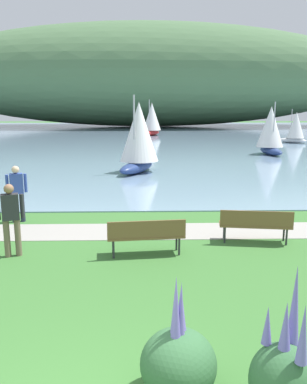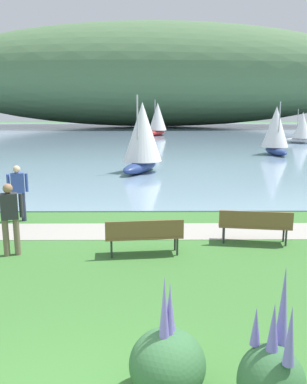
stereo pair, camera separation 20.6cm
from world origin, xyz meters
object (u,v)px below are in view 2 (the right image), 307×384
Objects in this scene: person_at_shoreline at (18,190)px; sailboat_nearest_to_shore at (157,119)px; park_bench_further_along at (255,224)px; sailboat_mid_bay at (142,136)px; person_on_the_grass at (10,215)px; sailboat_toward_hillside at (276,130)px; sailboat_far_off at (302,127)px; park_bench_near_camera at (144,234)px.

sailboat_nearest_to_shore is at bearing 82.66° from person_at_shoreline.
sailboat_mid_bay reaches higher than park_bench_further_along.
person_on_the_grass is 0.45× the size of sailboat_toward_hillside.
sailboat_nearest_to_shore is 28.48m from sailboat_mid_bay.
park_bench_further_along is 0.57× the size of sailboat_far_off.
sailboat_toward_hillside is (9.46, 7.90, -0.10)m from sailboat_mid_bay.
person_at_shoreline is 0.40× the size of sailboat_nearest_to_shore.
sailboat_mid_bay is at bearing -130.58° from sailboat_far_off.
sailboat_far_off is (11.86, 28.70, 1.04)m from park_bench_further_along.
person_on_the_grass is 0.40× the size of sailboat_nearest_to_shore.
sailboat_nearest_to_shore is 1.08× the size of sailboat_mid_bay.
sailboat_mid_bay is (-1.29, -28.45, -0.16)m from sailboat_nearest_to_shore.
park_bench_near_camera is at bearing -114.68° from sailboat_toward_hillside.
sailboat_mid_bay reaches higher than person_at_shoreline.
sailboat_nearest_to_shore is at bearing 92.56° from park_bench_further_along.
person_at_shoreline is (-6.62, 2.09, 0.46)m from park_bench_further_along.
sailboat_mid_bay is at bearing -140.14° from sailboat_toward_hillside.
park_bench_further_along is 11.75m from sailboat_mid_bay.
sailboat_toward_hillside is at bearing 71.55° from park_bench_further_along.
sailboat_far_off is at bearing -38.91° from sailboat_nearest_to_shore.
park_bench_near_camera is 12.15m from sailboat_mid_bay.
sailboat_nearest_to_shore is at bearing 84.22° from person_on_the_grass.
park_bench_near_camera is 0.43× the size of sailboat_nearest_to_shore.
sailboat_nearest_to_shore is 1.34× the size of sailboat_far_off.
sailboat_mid_bay reaches higher than sailboat_far_off.
person_on_the_grass is at bearing -75.39° from person_at_shoreline.
person_on_the_grass reaches higher than park_bench_near_camera.
sailboat_toward_hillside is (6.39, 19.16, 1.29)m from park_bench_further_along.
park_bench_further_along is at bearing -17.53° from person_at_shoreline.
person_on_the_grass is 40.70m from sailboat_nearest_to_shore.
sailboat_far_off is at bearing 63.60° from park_bench_near_camera.
park_bench_further_along is at bearing 16.14° from park_bench_near_camera.
park_bench_further_along is 39.78m from sailboat_nearest_to_shore.
sailboat_nearest_to_shore is 1.15× the size of sailboat_toward_hillside.
person_at_shoreline is 9.88m from sailboat_mid_bay.
person_at_shoreline is at bearing 104.61° from person_on_the_grass.
sailboat_far_off is at bearing 49.42° from sailboat_mid_bay.
person_on_the_grass is (-5.87, -0.77, 0.46)m from park_bench_further_along.
person_at_shoreline reaches higher than park_bench_near_camera.
park_bench_near_camera is 0.99× the size of park_bench_further_along.
person_at_shoreline reaches higher than park_bench_further_along.
sailboat_far_off reaches higher than park_bench_near_camera.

